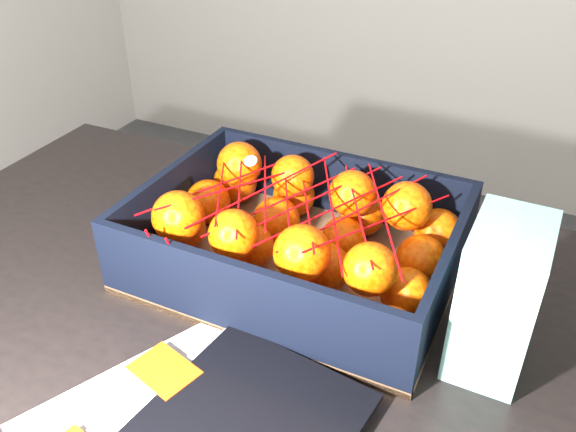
% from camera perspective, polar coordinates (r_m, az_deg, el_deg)
% --- Properties ---
extents(table, '(1.22, 0.82, 0.75)m').
position_cam_1_polar(table, '(0.88, -4.42, -14.11)').
color(table, black).
rests_on(table, ground).
extents(produce_crate, '(0.44, 0.33, 0.12)m').
position_cam_1_polar(produce_crate, '(0.86, 0.87, -3.22)').
color(produce_crate, brown).
rests_on(produce_crate, table).
extents(clementine_heap, '(0.42, 0.30, 0.13)m').
position_cam_1_polar(clementine_heap, '(0.85, 0.70, -1.39)').
color(clementine_heap, '#FF4F05').
rests_on(clementine_heap, produce_crate).
extents(mesh_net, '(0.36, 0.29, 0.10)m').
position_cam_1_polar(mesh_net, '(0.81, 0.23, 1.30)').
color(mesh_net, red).
rests_on(mesh_net, clementine_heap).
extents(retail_carton, '(0.08, 0.13, 0.19)m').
position_cam_1_polar(retail_carton, '(0.73, 19.31, -7.26)').
color(retail_carton, white).
rests_on(retail_carton, table).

